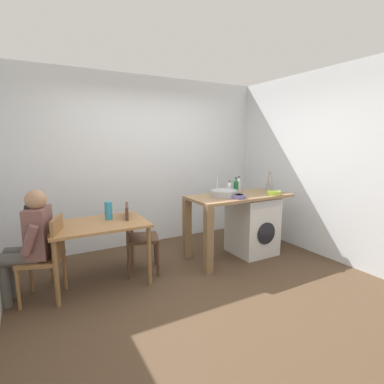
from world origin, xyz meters
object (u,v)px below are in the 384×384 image
(bottle_squat_brown, at_px, (236,186))
(dining_table, at_px, (98,231))
(chair_opposite, at_px, (136,234))
(colander, at_px, (273,192))
(seated_person, at_px, (30,240))
(washing_machine, at_px, (252,225))
(utensil_crock, at_px, (270,186))
(bottle_clear_small, at_px, (239,185))
(chair_person_seat, at_px, (48,254))
(mixing_bowl, at_px, (238,196))
(vase, at_px, (108,211))
(bottle_tall_green, at_px, (229,188))

(bottle_squat_brown, bearing_deg, dining_table, -179.97)
(chair_opposite, relative_size, colander, 4.50)
(chair_opposite, xyz_separation_m, seated_person, (-1.18, -0.14, 0.16))
(bottle_squat_brown, xyz_separation_m, colander, (0.41, -0.35, -0.08))
(dining_table, distance_m, colander, 2.46)
(seated_person, bearing_deg, washing_machine, -72.34)
(seated_person, relative_size, utensil_crock, 4.01)
(bottle_clear_small, bearing_deg, chair_person_seat, -175.65)
(mixing_bowl, height_order, vase, mixing_bowl)
(dining_table, distance_m, bottle_tall_green, 1.93)
(chair_opposite, bearing_deg, bottle_tall_green, 104.58)
(mixing_bowl, distance_m, colander, 0.63)
(dining_table, height_order, vase, vase)
(washing_machine, xyz_separation_m, vase, (-2.08, 0.23, 0.42))
(washing_machine, xyz_separation_m, utensil_crock, (0.37, 0.05, 0.56))
(bottle_squat_brown, height_order, vase, bottle_squat_brown)
(vase, bearing_deg, bottle_clear_small, -0.63)
(bottle_tall_green, height_order, mixing_bowl, bottle_tall_green)
(bottle_clear_small, bearing_deg, dining_table, -177.88)
(bottle_tall_green, bearing_deg, dining_table, -179.45)
(dining_table, bearing_deg, vase, 33.69)
(seated_person, height_order, washing_machine, seated_person)
(seated_person, height_order, vase, seated_person)
(bottle_squat_brown, relative_size, colander, 1.20)
(bottle_tall_green, bearing_deg, chair_person_seat, -176.67)
(bottle_tall_green, relative_size, colander, 0.98)
(dining_table, height_order, mixing_bowl, mixing_bowl)
(bottle_squat_brown, height_order, bottle_clear_small, bottle_squat_brown)
(chair_person_seat, relative_size, bottle_clear_small, 3.76)
(bottle_clear_small, bearing_deg, vase, 179.37)
(chair_person_seat, relative_size, chair_opposite, 1.00)
(colander, bearing_deg, utensil_crock, 56.30)
(chair_person_seat, relative_size, seated_person, 0.75)
(bottle_tall_green, bearing_deg, vase, 177.32)
(utensil_crock, relative_size, vase, 1.36)
(chair_opposite, bearing_deg, utensil_crock, 102.69)
(bottle_clear_small, xyz_separation_m, vase, (-1.96, 0.02, -0.18))
(dining_table, xyz_separation_m, bottle_tall_green, (1.89, 0.02, 0.36))
(washing_machine, relative_size, utensil_crock, 2.87)
(washing_machine, bearing_deg, chair_person_seat, 179.87)
(chair_person_seat, distance_m, bottle_clear_small, 2.72)
(utensil_crock, xyz_separation_m, colander, (-0.18, -0.27, -0.04))
(chair_person_seat, xyz_separation_m, utensil_crock, (3.15, 0.05, 0.48))
(mixing_bowl, height_order, colander, colander)
(chair_person_seat, distance_m, bottle_tall_green, 2.50)
(chair_person_seat, bearing_deg, mixing_bowl, -76.19)
(chair_person_seat, xyz_separation_m, mixing_bowl, (2.34, -0.20, 0.44))
(seated_person, height_order, bottle_clear_small, seated_person)
(seated_person, bearing_deg, dining_table, -65.34)
(chair_opposite, distance_m, mixing_bowl, 1.44)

